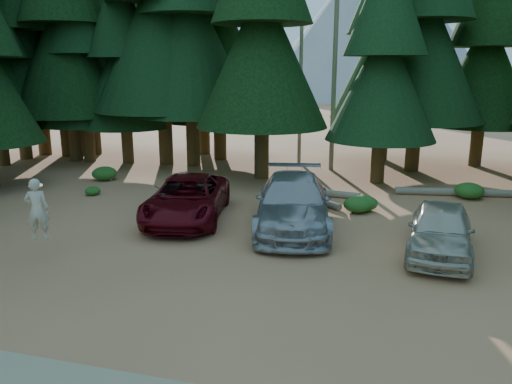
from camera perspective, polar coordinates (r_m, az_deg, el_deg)
ground at (r=13.42m, az=-2.39°, el=-9.24°), size 160.00×160.00×0.00m
forest_belt_north at (r=27.52m, az=7.01°, el=2.84°), size 36.00×7.00×22.00m
snag_front at (r=26.42m, az=9.03°, el=15.40°), size 0.24×0.24×12.00m
snag_back at (r=28.18m, az=5.14°, el=13.38°), size 0.20×0.20×10.00m
mountain_peak at (r=100.45m, az=12.04°, el=17.99°), size 48.00×50.00×28.00m
red_pickup at (r=17.99m, az=-7.88°, el=-0.71°), size 3.54×5.85×1.52m
silver_minivan_center at (r=16.88m, az=4.27°, el=-1.21°), size 3.46×6.33×1.74m
silver_minivan_right at (r=15.41m, az=20.35°, el=-4.06°), size 2.17×4.52×1.49m
frisbee_player at (r=15.30m, az=-23.74°, el=-1.80°), size 0.76×0.64×1.79m
log_left at (r=21.44m, az=6.35°, el=0.05°), size 4.15×0.85×0.30m
log_mid at (r=20.34m, az=6.34°, el=-0.75°), size 2.68×2.29×0.27m
log_right at (r=22.80m, az=21.90°, el=-0.02°), size 5.03×1.02×0.32m
shrub_far_left at (r=25.20m, az=-16.93°, el=2.05°), size 1.18×1.18×0.65m
shrub_left at (r=20.72m, az=-7.14°, el=-0.18°), size 0.90×0.90×0.49m
shrub_center_left at (r=22.58m, az=5.86°, el=1.16°), size 1.06×1.06×0.58m
shrub_center_right at (r=19.43m, az=12.23°, el=-1.24°), size 1.04×1.04×0.57m
shrub_right at (r=19.13m, az=11.52°, el=-1.43°), size 1.06×1.06×0.58m
shrub_far_right at (r=22.56m, az=23.19°, el=0.15°), size 1.18×1.18×0.65m
shrub_edge_west at (r=22.41m, az=-18.17°, el=0.12°), size 0.65×0.65×0.36m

